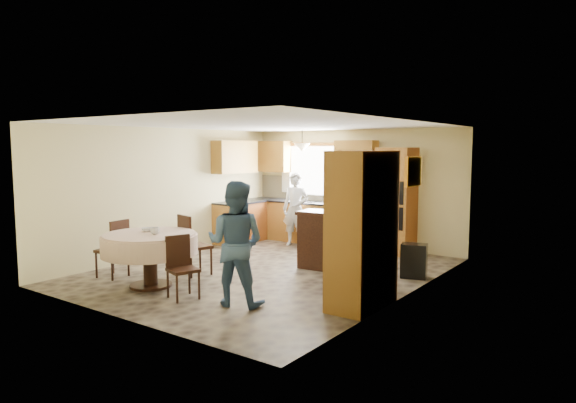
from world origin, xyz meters
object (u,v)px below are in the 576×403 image
(sideboard, at_px, (336,243))
(chair_back, at_px, (191,242))
(chair_left, at_px, (115,246))
(chair_right, at_px, (181,264))
(person_dining, at_px, (236,243))
(dining_table, at_px, (150,245))
(cupboard, at_px, (362,230))
(oven_tower, at_px, (397,201))
(person_sink, at_px, (296,209))

(sideboard, bearing_deg, chair_back, -140.19)
(chair_left, distance_m, chair_right, 1.71)
(chair_back, xyz_separation_m, person_dining, (1.68, -0.77, 0.28))
(dining_table, relative_size, chair_left, 1.51)
(sideboard, relative_size, person_dining, 0.79)
(chair_back, bearing_deg, cupboard, -162.08)
(oven_tower, distance_m, dining_table, 4.95)
(cupboard, bearing_deg, person_dining, -147.25)
(dining_table, distance_m, person_sink, 4.03)
(person_sink, height_order, person_dining, person_dining)
(dining_table, height_order, chair_left, chair_left)
(sideboard, relative_size, dining_table, 0.92)
(sideboard, xyz_separation_m, person_dining, (-0.09, -2.50, 0.37))
(sideboard, height_order, person_dining, person_dining)
(chair_back, height_order, person_dining, person_dining)
(sideboard, relative_size, person_sink, 0.84)
(chair_back, bearing_deg, dining_table, 105.97)
(dining_table, height_order, person_dining, person_dining)
(chair_back, height_order, chair_right, chair_back)
(chair_back, bearing_deg, sideboard, -120.35)
(dining_table, xyz_separation_m, chair_left, (-0.89, 0.03, -0.12))
(sideboard, height_order, chair_left, chair_left)
(chair_back, distance_m, person_dining, 1.87)
(chair_left, height_order, person_dining, person_dining)
(chair_left, distance_m, person_sink, 4.08)
(cupboard, bearing_deg, chair_back, -177.40)
(cupboard, distance_m, person_sink, 4.41)
(cupboard, distance_m, chair_left, 4.13)
(chair_back, bearing_deg, person_sink, -72.98)
(chair_right, relative_size, person_dining, 0.53)
(person_dining, bearing_deg, chair_back, -43.94)
(dining_table, relative_size, person_sink, 0.91)
(chair_back, distance_m, person_sink, 3.18)
(oven_tower, xyz_separation_m, sideboard, (-0.26, -1.92, -0.59))
(chair_left, xyz_separation_m, chair_right, (1.71, -0.15, -0.04))
(oven_tower, relative_size, person_sink, 1.34)
(sideboard, relative_size, chair_back, 1.31)
(dining_table, bearing_deg, person_sink, 91.48)
(cupboard, height_order, chair_left, cupboard)
(sideboard, height_order, dining_table, sideboard)
(oven_tower, xyz_separation_m, cupboard, (1.07, -3.51, -0.02))
(chair_left, bearing_deg, dining_table, 80.29)
(chair_left, bearing_deg, person_dining, 83.26)
(oven_tower, height_order, chair_back, oven_tower)
(chair_right, bearing_deg, chair_back, 59.42)
(sideboard, bearing_deg, chair_right, -113.77)
(cupboard, xyz_separation_m, chair_back, (-3.10, -0.14, -0.48))
(oven_tower, xyz_separation_m, person_sink, (-2.12, -0.48, -0.27))
(chair_back, bearing_deg, chair_left, 58.45)
(sideboard, distance_m, person_sink, 2.38)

